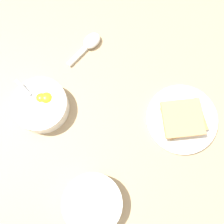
# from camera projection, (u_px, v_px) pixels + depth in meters

# --- Properties ---
(ground_plane) EXTENTS (3.00, 3.00, 0.00)m
(ground_plane) POSITION_uv_depth(u_px,v_px,m) (107.00, 121.00, 0.74)
(ground_plane) COLOR tan
(egg_bowl) EXTENTS (0.15, 0.15, 0.08)m
(egg_bowl) POSITION_uv_depth(u_px,v_px,m) (41.00, 105.00, 0.73)
(egg_bowl) COLOR white
(egg_bowl) RESTS_ON ground_plane
(toast_plate) EXTENTS (0.20, 0.20, 0.01)m
(toast_plate) POSITION_uv_depth(u_px,v_px,m) (182.00, 119.00, 0.74)
(toast_plate) COLOR white
(toast_plate) RESTS_ON ground_plane
(toast_sandwich) EXTENTS (0.13, 0.14, 0.03)m
(toast_sandwich) POSITION_uv_depth(u_px,v_px,m) (183.00, 119.00, 0.72)
(toast_sandwich) COLOR tan
(toast_sandwich) RESTS_ON toast_plate
(soup_spoon) EXTENTS (0.12, 0.10, 0.03)m
(soup_spoon) POSITION_uv_depth(u_px,v_px,m) (90.00, 43.00, 0.79)
(soup_spoon) COLOR white
(soup_spoon) RESTS_ON ground_plane
(congee_bowl) EXTENTS (0.15, 0.15, 0.06)m
(congee_bowl) POSITION_uv_depth(u_px,v_px,m) (93.00, 203.00, 0.66)
(congee_bowl) COLOR white
(congee_bowl) RESTS_ON ground_plane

